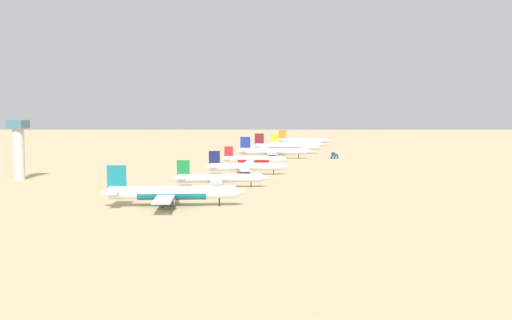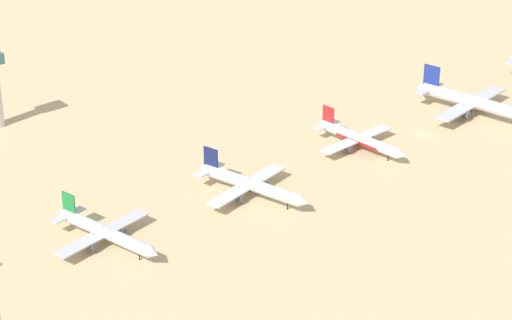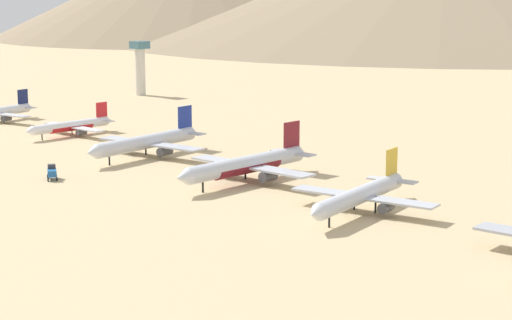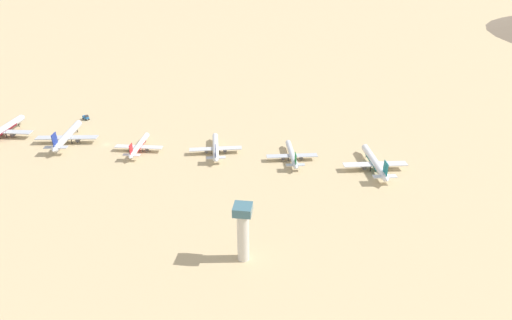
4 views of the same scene
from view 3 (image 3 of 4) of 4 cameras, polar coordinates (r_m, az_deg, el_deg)
ground_plane at (r=296.34m, az=-9.96°, el=0.85°), size 1985.72×1985.72×0.00m
parked_jet_3 at (r=319.14m, az=-11.68°, el=2.14°), size 36.70×29.81×10.58m
parked_jet_4 at (r=275.11m, az=-6.93°, el=1.15°), size 48.05×39.27×13.89m
parked_jet_5 at (r=237.64m, az=-0.56°, el=-0.30°), size 49.64×40.31×14.32m
parked_jet_6 at (r=206.35m, az=6.69°, el=-2.24°), size 43.90×35.99×12.75m
service_truck at (r=247.78m, az=-12.86°, el=-0.74°), size 4.84×5.70×3.90m
control_tower at (r=435.02m, az=-7.39°, el=6.03°), size 7.20×7.20×25.92m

